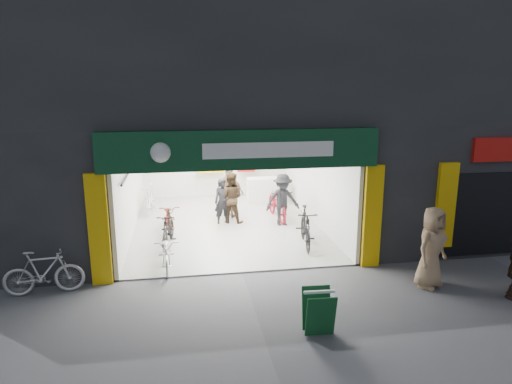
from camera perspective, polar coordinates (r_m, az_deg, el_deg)
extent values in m
plane|color=#56565B|center=(11.28, -1.74, -10.13)|extent=(60.00, 60.00, 0.00)
cube|color=#232326|center=(15.49, -0.67, 18.00)|extent=(16.00, 10.00, 4.50)
cube|color=#232326|center=(16.04, -24.25, 2.31)|extent=(5.00, 10.00, 3.50)
cube|color=#232326|center=(17.17, 16.13, 3.62)|extent=(6.00, 10.00, 3.50)
cube|color=#9E9E99|center=(15.01, -3.81, -4.03)|extent=(6.00, 8.00, 0.04)
cube|color=silver|center=(18.64, -5.15, 4.36)|extent=(6.00, 0.20, 3.20)
cube|color=silver|center=(14.64, -15.48, 1.45)|extent=(0.10, 8.00, 3.20)
cube|color=silver|center=(15.18, 7.26, 2.25)|extent=(0.10, 8.00, 3.20)
cube|color=white|center=(14.38, -4.01, 8.35)|extent=(6.00, 8.00, 0.10)
cube|color=black|center=(10.51, -1.94, 7.09)|extent=(6.00, 0.30, 0.30)
cube|color=#0C381D|center=(10.33, -1.77, 5.30)|extent=(6.40, 0.25, 0.90)
cube|color=white|center=(10.29, 1.67, 5.27)|extent=(3.00, 0.02, 0.35)
cube|color=#DDB10B|center=(10.85, -19.06, -4.53)|extent=(0.45, 0.12, 2.60)
cube|color=#DDB10B|center=(11.64, 14.34, -3.01)|extent=(0.45, 0.12, 2.60)
cube|color=#DDB10B|center=(12.50, 22.61, -1.57)|extent=(0.50, 0.12, 2.20)
cube|color=red|center=(13.16, 29.10, 4.71)|extent=(2.00, 0.12, 0.60)
cube|color=black|center=(13.33, 27.16, -2.48)|extent=(3.00, 0.06, 2.20)
cylinder|color=black|center=(13.94, -15.31, 2.98)|extent=(0.06, 5.00, 0.06)
cube|color=silver|center=(17.52, 1.21, 0.17)|extent=(1.40, 0.60, 1.00)
cube|color=white|center=(11.61, -2.65, 6.83)|extent=(1.30, 0.35, 0.04)
cube|color=white|center=(13.39, -3.58, 7.69)|extent=(1.30, 0.35, 0.04)
cube|color=white|center=(15.18, -4.30, 8.34)|extent=(1.30, 0.35, 0.04)
cube|color=white|center=(16.97, -4.86, 8.86)|extent=(1.30, 0.35, 0.04)
imported|color=silver|center=(11.60, -11.08, -7.44)|extent=(0.63, 1.64, 0.85)
imported|color=black|center=(13.15, -10.93, -4.55)|extent=(0.73, 1.75, 1.02)
imported|color=maroon|center=(14.44, -10.81, -3.15)|extent=(0.74, 1.77, 0.91)
imported|color=silver|center=(16.65, -13.08, -0.84)|extent=(0.62, 1.74, 1.02)
imported|color=black|center=(12.93, 6.21, -4.43)|extent=(0.80, 1.93, 1.13)
imported|color=maroon|center=(15.47, 2.68, -1.49)|extent=(0.82, 2.09, 1.08)
imported|color=silver|center=(16.33, 2.29, -0.96)|extent=(0.54, 1.56, 0.92)
imported|color=silver|center=(11.07, -25.02, -9.09)|extent=(1.72, 0.63, 1.01)
imported|color=black|center=(14.84, -4.17, -1.25)|extent=(0.59, 0.42, 1.53)
imported|color=#312316|center=(14.95, -3.19, -0.76)|extent=(0.99, 0.87, 1.71)
imported|color=black|center=(14.64, 3.34, -1.05)|extent=(1.17, 0.75, 1.72)
imported|color=#8B6F50|center=(15.54, -3.31, -0.02)|extent=(1.12, 0.99, 1.82)
imported|color=#9D7B5B|center=(11.00, 21.09, -6.48)|extent=(1.09, 0.98, 1.87)
cube|color=#114421|center=(8.53, 8.11, -15.18)|extent=(0.55, 0.23, 0.82)
cube|color=#114421|center=(8.83, 7.54, -14.12)|extent=(0.55, 0.23, 0.82)
cube|color=white|center=(8.50, 7.91, -12.27)|extent=(0.57, 0.08, 0.05)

